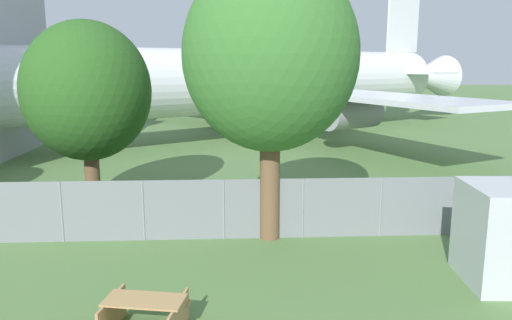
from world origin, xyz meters
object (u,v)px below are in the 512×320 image
Objects in this scene: airplane at (256,82)px; tree_near_hangar at (87,92)px; tree_left_of_cabin at (270,56)px; picnic_bench_near_cabin at (145,312)px.

airplane is 5.84× the size of tree_near_hangar.
airplane is 4.77× the size of tree_left_of_cabin.
picnic_bench_near_cabin is (-3.84, -28.00, -3.73)m from airplane.
picnic_bench_near_cabin is at bearing -69.47° from tree_near_hangar.
airplane is 20.03m from tree_near_hangar.
tree_left_of_cabin is (-0.77, -22.32, 1.59)m from airplane.
airplane is at bearing 82.19° from picnic_bench_near_cabin.
airplane reaches higher than tree_left_of_cabin.
tree_near_hangar is at bearing 35.88° from airplane.
tree_left_of_cabin is (3.07, 5.68, 5.32)m from picnic_bench_near_cabin.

